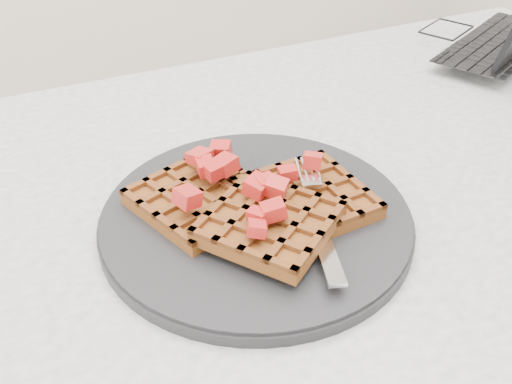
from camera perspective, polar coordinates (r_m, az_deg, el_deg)
table at (r=0.70m, az=8.96°, el=-7.52°), size 1.20×0.80×0.75m
plate at (r=0.57m, az=0.00°, el=-2.60°), size 0.31×0.31×0.02m
waffles at (r=0.55m, az=0.18°, el=-1.27°), size 0.23×0.22×0.03m
strawberry_pile at (r=0.54m, az=0.00°, el=1.20°), size 0.15×0.15×0.02m
fork at (r=0.55m, az=6.01°, el=-2.47°), size 0.08×0.18×0.02m
laptop at (r=1.02m, az=22.43°, el=14.63°), size 0.33×0.30×0.19m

